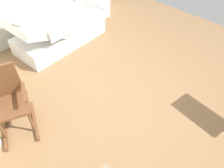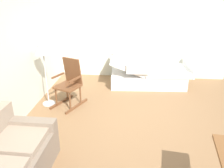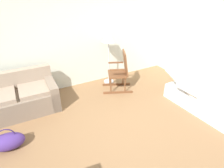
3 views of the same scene
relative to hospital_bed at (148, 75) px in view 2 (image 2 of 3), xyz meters
The scene contains 7 objects.
ground_plane 2.12m from the hospital_bed, behind, with size 6.81×6.81×0.00m, color olive.
back_wall 3.49m from the hospital_bed, 128.80° to the left, with size 5.65×0.10×2.70m, color silver.
side_wall 1.28m from the hospital_bed, 17.73° to the left, with size 0.10×4.84×2.70m, color silver.
hospital_bed is the anchor object (origin of this frame).
couch 4.22m from the hospital_bed, 152.06° to the left, with size 1.61×0.87×0.85m.
rocking_chair 2.20m from the hospital_bed, 126.13° to the left, with size 0.89×0.74×1.05m.
floor_lamp 2.80m from the hospital_bed, 121.24° to the left, with size 0.34×0.34×1.48m.
Camera 2 is at (-3.86, 0.14, 2.44)m, focal length 37.56 mm.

